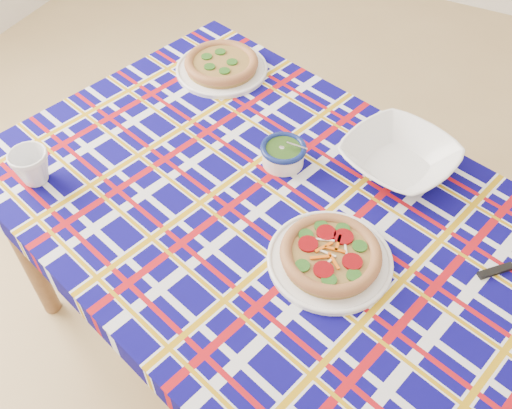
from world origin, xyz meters
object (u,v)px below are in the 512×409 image
at_px(mug, 32,167).
at_px(pesto_bowl, 283,153).
at_px(dining_table, 286,236).
at_px(main_focaccia_plate, 331,254).
at_px(serving_bowl, 399,158).

bearing_deg(mug, pesto_bowl, 45.52).
xyz_separation_m(dining_table, pesto_bowl, (-0.08, 0.15, 0.10)).
bearing_deg(pesto_bowl, main_focaccia_plate, -46.70).
bearing_deg(main_focaccia_plate, mug, -172.73).
bearing_deg(dining_table, mug, -147.03).
bearing_deg(serving_bowl, pesto_bowl, -156.73).
distance_m(dining_table, pesto_bowl, 0.20).
bearing_deg(serving_bowl, dining_table, -123.23).
relative_size(main_focaccia_plate, serving_bowl, 1.05).
xyz_separation_m(main_focaccia_plate, mug, (-0.71, -0.09, 0.02)).
bearing_deg(pesto_bowl, dining_table, -61.97).
distance_m(main_focaccia_plate, serving_bowl, 0.34).
relative_size(dining_table, mug, 17.78).
relative_size(pesto_bowl, mug, 1.22).
xyz_separation_m(dining_table, mug, (-0.58, -0.16, 0.11)).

